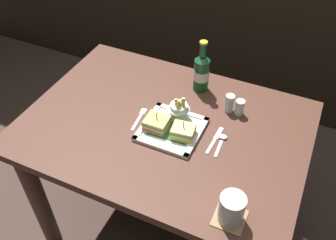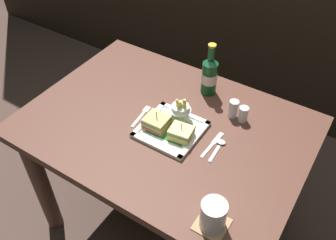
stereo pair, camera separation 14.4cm
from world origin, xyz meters
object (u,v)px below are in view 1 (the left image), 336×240
(square_plate, at_px, (172,129))
(sandwich_half_right, at_px, (183,132))
(water_glass, at_px, (231,210))
(sandwich_half_left, at_px, (157,123))
(fries_cup, at_px, (179,109))
(fork, at_px, (140,118))
(beer_bottle, at_px, (202,72))
(dining_table, at_px, (165,147))
(salt_shaker, at_px, (229,104))
(knife, at_px, (215,139))
(pepper_shaker, at_px, (240,108))
(spoon, at_px, (222,140))

(square_plate, height_order, sandwich_half_right, sandwich_half_right)
(water_glass, bearing_deg, sandwich_half_right, 135.79)
(sandwich_half_left, height_order, fries_cup, fries_cup)
(fries_cup, bearing_deg, fork, -159.49)
(beer_bottle, bearing_deg, dining_table, -99.93)
(sandwich_half_right, height_order, beer_bottle, beer_bottle)
(sandwich_half_left, xyz_separation_m, water_glass, (0.39, -0.27, 0.02))
(sandwich_half_right, relative_size, fries_cup, 0.84)
(beer_bottle, relative_size, salt_shaker, 3.00)
(knife, bearing_deg, sandwich_half_left, -169.12)
(beer_bottle, height_order, water_glass, beer_bottle)
(square_plate, distance_m, salt_shaker, 0.27)
(water_glass, bearing_deg, fries_cup, 133.17)
(square_plate, distance_m, sandwich_half_right, 0.06)
(sandwich_half_right, bearing_deg, salt_shaker, 63.63)
(sandwich_half_left, distance_m, salt_shaker, 0.32)
(square_plate, bearing_deg, fork, 175.35)
(beer_bottle, bearing_deg, fork, -118.90)
(fries_cup, xyz_separation_m, beer_bottle, (0.01, 0.23, 0.03))
(dining_table, relative_size, salt_shaker, 14.06)
(pepper_shaker, bearing_deg, dining_table, -143.64)
(fries_cup, bearing_deg, dining_table, -131.24)
(square_plate, xyz_separation_m, spoon, (0.20, 0.03, -0.00))
(fries_cup, distance_m, beer_bottle, 0.23)
(sandwich_half_left, xyz_separation_m, knife, (0.23, 0.04, -0.03))
(square_plate, xyz_separation_m, sandwich_half_right, (0.06, -0.02, 0.03))
(salt_shaker, bearing_deg, beer_bottle, 150.95)
(sandwich_half_left, height_order, spoon, sandwich_half_left)
(square_plate, height_order, sandwich_half_left, sandwich_half_left)
(salt_shaker, distance_m, pepper_shaker, 0.04)
(fries_cup, height_order, salt_shaker, fries_cup)
(dining_table, xyz_separation_m, beer_bottle, (0.05, 0.28, 0.23))
(fork, distance_m, spoon, 0.35)
(sandwich_half_left, bearing_deg, spoon, 10.71)
(dining_table, height_order, sandwich_half_right, sandwich_half_right)
(dining_table, relative_size, fork, 8.12)
(fork, bearing_deg, fries_cup, 20.51)
(beer_bottle, bearing_deg, sandwich_half_left, -101.36)
(sandwich_half_left, distance_m, knife, 0.23)
(sandwich_half_right, distance_m, fries_cup, 0.11)
(fork, bearing_deg, spoon, 3.14)
(fries_cup, xyz_separation_m, fork, (-0.15, -0.06, -0.06))
(square_plate, height_order, pepper_shaker, pepper_shaker)
(dining_table, bearing_deg, sandwich_half_left, -111.29)
(fries_cup, relative_size, pepper_shaker, 1.67)
(sandwich_half_left, xyz_separation_m, beer_bottle, (0.06, 0.31, 0.06))
(spoon, bearing_deg, sandwich_half_left, -169.29)
(sandwich_half_right, bearing_deg, water_glass, -44.21)
(fries_cup, distance_m, pepper_shaker, 0.25)
(sandwich_half_left, bearing_deg, dining_table, 68.71)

